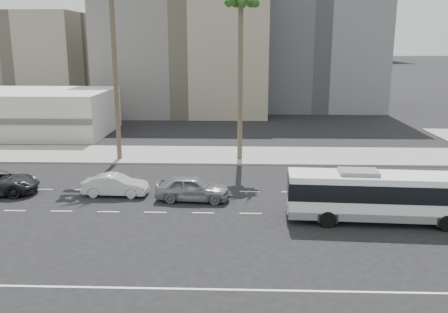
{
  "coord_description": "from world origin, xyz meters",
  "views": [
    {
      "loc": [
        -3.71,
        -28.28,
        10.47
      ],
      "look_at": [
        -4.81,
        4.0,
        2.7
      ],
      "focal_mm": 38.37,
      "sensor_mm": 36.0,
      "label": 1
    }
  ],
  "objects_px": {
    "city_bus": "(381,195)",
    "palm_near": "(241,1)",
    "car_a": "(193,188)",
    "car_b": "(115,185)"
  },
  "relations": [
    {
      "from": "car_b",
      "to": "palm_near",
      "type": "height_order",
      "value": "palm_near"
    },
    {
      "from": "car_a",
      "to": "car_b",
      "type": "height_order",
      "value": "car_a"
    },
    {
      "from": "city_bus",
      "to": "palm_near",
      "type": "relative_size",
      "value": 0.73
    },
    {
      "from": "car_a",
      "to": "palm_near",
      "type": "bearing_deg",
      "value": -11.57
    },
    {
      "from": "palm_near",
      "to": "car_a",
      "type": "bearing_deg",
      "value": -105.43
    },
    {
      "from": "city_bus",
      "to": "palm_near",
      "type": "bearing_deg",
      "value": 122.55
    },
    {
      "from": "car_a",
      "to": "car_b",
      "type": "xyz_separation_m",
      "value": [
        -5.5,
        0.88,
        -0.11
      ]
    },
    {
      "from": "city_bus",
      "to": "car_a",
      "type": "distance_m",
      "value": 12.12
    },
    {
      "from": "car_a",
      "to": "palm_near",
      "type": "distance_m",
      "value": 17.53
    },
    {
      "from": "car_b",
      "to": "car_a",
      "type": "bearing_deg",
      "value": -97.31
    }
  ]
}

